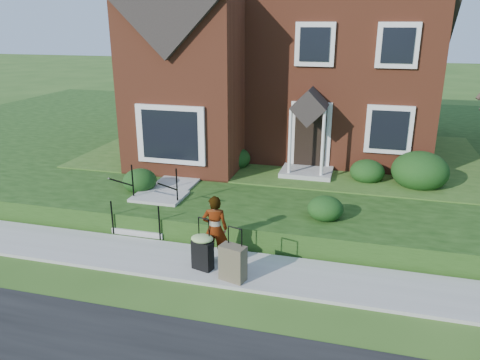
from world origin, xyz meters
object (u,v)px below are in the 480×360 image
(woman, at_px, (215,229))
(suitcase_black, at_px, (202,250))
(suitcase_olive, at_px, (233,263))
(front_steps, at_px, (153,208))

(woman, relative_size, suitcase_black, 1.32)
(woman, distance_m, suitcase_olive, 1.02)
(front_steps, relative_size, suitcase_olive, 1.72)
(front_steps, distance_m, suitcase_olive, 3.77)
(suitcase_black, bearing_deg, woman, 87.13)
(woman, xyz_separation_m, suitcase_black, (-0.15, -0.44, -0.32))
(woman, height_order, suitcase_olive, woman)
(suitcase_olive, bearing_deg, front_steps, 156.73)
(front_steps, height_order, suitcase_olive, front_steps)
(front_steps, xyz_separation_m, woman, (2.32, -1.65, 0.39))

